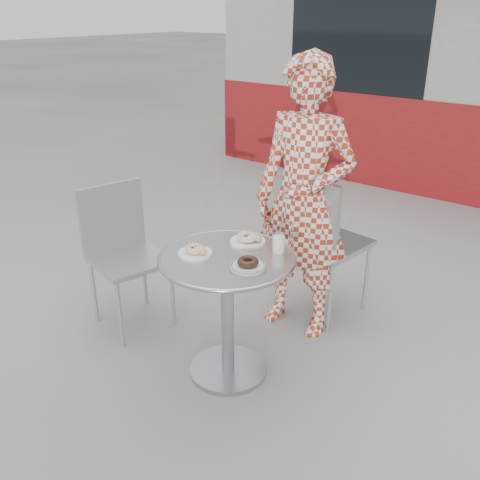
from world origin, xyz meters
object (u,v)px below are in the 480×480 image
Objects in this scene: plate_far at (248,239)px; bistro_table at (227,287)px; chair_far at (323,270)px; plate_checker at (248,265)px; plate_near at (196,251)px; seated_person at (304,200)px; milk_cup at (279,244)px; chair_left at (131,285)px.

bistro_table is at bearing -84.64° from plate_far.
chair_far is 1.03m from plate_checker.
bistro_table is 4.13× the size of plate_near.
seated_person is 16.23× the size of milk_cup.
chair_far is at bearing 95.67° from plate_checker.
seated_person is 0.49m from milk_cup.
bistro_table is at bearing 92.99° from chair_far.
chair_left is at bearing 52.68° from chair_far.
chair_far is 0.83m from plate_far.
chair_far is 1.09m from plate_near.
seated_person reaches higher than bistro_table.
bistro_table is at bearing -77.80° from chair_left.
milk_cup is at bearing 85.98° from plate_checker.
plate_checker is at bearing -11.34° from bistro_table.
chair_far is (0.07, 0.90, -0.24)m from bistro_table.
plate_near is at bearing -138.15° from milk_cup.
plate_checker is at bearing 9.06° from plate_near.
chair_left is at bearing 178.71° from bistro_table.
chair_left is 4.87× the size of plate_checker.
plate_far is at bearing -101.84° from seated_person.
plate_checker is at bearing -85.45° from seated_person.
bistro_table is 0.43× the size of seated_person.
milk_cup is (0.32, 0.28, 0.03)m from plate_near.
chair_left is 1.11m from milk_cup.
seated_person is at bearing 87.37° from bistro_table.
bistro_table is 6.96× the size of milk_cup.
seated_person is 0.48m from plate_far.
chair_left reaches higher than plate_far.
chair_far is 5.56× the size of plate_near.
chair_far is at bearing 78.04° from plate_near.
plate_near is 0.95× the size of plate_checker.
seated_person is (0.83, 0.65, 0.56)m from chair_left.
plate_near is (-0.21, -0.98, 0.44)m from chair_far.
seated_person is at bearing 107.23° from milk_cup.
chair_far is at bearing 85.80° from bistro_table.
plate_checker is (0.16, -0.03, 0.19)m from bistro_table.
seated_person is 0.77m from plate_near.
seated_person reaches higher than chair_far.
plate_far is at bearing 66.47° from plate_near.
bistro_table is 0.81× the size of chair_left.
plate_checker is 0.24m from milk_cup.
chair_left is at bearing -147.70° from seated_person.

